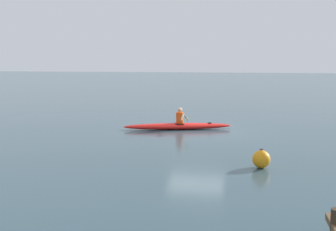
% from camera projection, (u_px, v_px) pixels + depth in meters
% --- Properties ---
extents(ground_plane, '(160.00, 160.00, 0.00)m').
position_uv_depth(ground_plane, '(196.00, 131.00, 19.06)').
color(ground_plane, '#334C56').
extents(kayak, '(4.90, 1.89, 0.29)m').
position_uv_depth(kayak, '(178.00, 126.00, 19.47)').
color(kayak, red).
rests_on(kayak, ground).
extents(kayaker, '(0.70, 2.34, 0.71)m').
position_uv_depth(kayaker, '(180.00, 117.00, 19.42)').
color(kayaker, '#E04C14').
rests_on(kayaker, kayak).
extents(mooring_buoy_red_near, '(0.53, 0.53, 0.57)m').
position_uv_depth(mooring_buoy_red_near, '(261.00, 159.00, 12.59)').
color(mooring_buoy_red_near, orange).
rests_on(mooring_buoy_red_near, ground).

